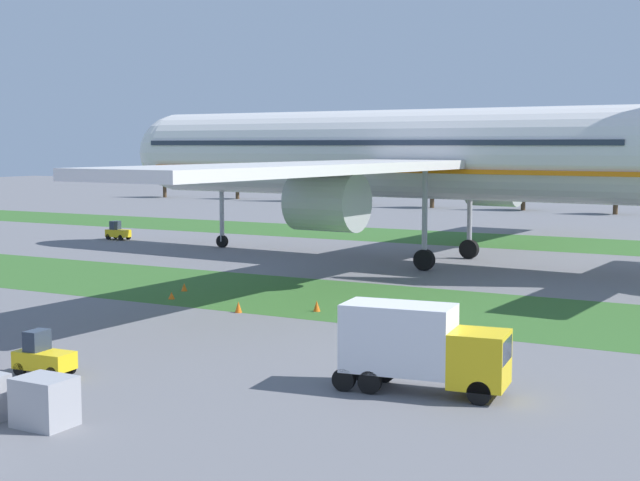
{
  "coord_description": "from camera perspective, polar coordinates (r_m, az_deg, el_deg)",
  "views": [
    {
      "loc": [
        25.48,
        -18.7,
        10.07
      ],
      "look_at": [
        -2.55,
        32.51,
        4.0
      ],
      "focal_mm": 51.95,
      "sensor_mm": 36.0,
      "label": 1
    }
  ],
  "objects": [
    {
      "name": "distant_tree_line",
      "position": [
        142.54,
        18.68,
        4.2
      ],
      "size": [
        176.35,
        11.22,
        11.45
      ],
      "color": "#4C3823",
      "rests_on": "ground"
    },
    {
      "name": "grass_strip_near",
      "position": [
        59.64,
        2.97,
        -3.79
      ],
      "size": [
        320.0,
        14.42,
        0.01
      ],
      "primitive_type": "cube",
      "color": "#336028",
      "rests_on": "ground"
    },
    {
      "name": "catering_truck",
      "position": [
        38.05,
        6.19,
        -6.42
      ],
      "size": [
        7.19,
        3.16,
        3.58
      ],
      "rotation": [
        0.0,
        0.0,
        -1.44
      ],
      "color": "yellow",
      "rests_on": "ground"
    },
    {
      "name": "grass_strip_far",
      "position": [
        97.73,
        13.42,
        -0.14
      ],
      "size": [
        320.0,
        14.42,
        0.01
      ],
      "primitive_type": "cube",
      "color": "#336028",
      "rests_on": "ground"
    },
    {
      "name": "baggage_tug",
      "position": [
        42.55,
        -16.69,
        -6.88
      ],
      "size": [
        2.68,
        1.48,
        1.97
      ],
      "rotation": [
        0.0,
        0.0,
        -1.5
      ],
      "color": "yellow",
      "rests_on": "ground"
    },
    {
      "name": "pushback_tractor",
      "position": [
        100.58,
        -12.36,
        0.52
      ],
      "size": [
        2.67,
        1.46,
        1.97
      ],
      "rotation": [
        0.0,
        0.0,
        4.65
      ],
      "color": "yellow",
      "rests_on": "ground"
    },
    {
      "name": "taxiway_marker_0",
      "position": [
        64.52,
        -8.37,
        -2.86
      ],
      "size": [
        0.44,
        0.44,
        0.55
      ],
      "primitive_type": "cone",
      "color": "orange",
      "rests_on": "ground"
    },
    {
      "name": "taxiway_marker_2",
      "position": [
        55.97,
        -5.05,
        -4.11
      ],
      "size": [
        0.44,
        0.44,
        0.66
      ],
      "primitive_type": "cone",
      "color": "orange",
      "rests_on": "ground"
    },
    {
      "name": "airliner",
      "position": [
        79.36,
        6.19,
        5.35
      ],
      "size": [
        61.91,
        76.63,
        25.92
      ],
      "rotation": [
        0.0,
        0.0,
        1.51
      ],
      "color": "silver",
      "rests_on": "ground"
    },
    {
      "name": "taxiway_marker_1",
      "position": [
        56.13,
        -0.2,
        -4.05
      ],
      "size": [
        0.44,
        0.44,
        0.67
      ],
      "primitive_type": "cone",
      "color": "orange",
      "rests_on": "ground"
    },
    {
      "name": "uld_container_3",
      "position": [
        35.05,
        -16.6,
        -9.49
      ],
      "size": [
        2.01,
        1.61,
        1.79
      ],
      "primitive_type": "cube",
      "rotation": [
        0.0,
        0.0,
        -0.0
      ],
      "color": "#A3A3A8",
      "rests_on": "ground"
    },
    {
      "name": "taxiway_marker_3",
      "position": [
        61.33,
        -9.13,
        -3.37
      ],
      "size": [
        0.44,
        0.44,
        0.46
      ],
      "primitive_type": "cone",
      "color": "orange",
      "rests_on": "ground"
    }
  ]
}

